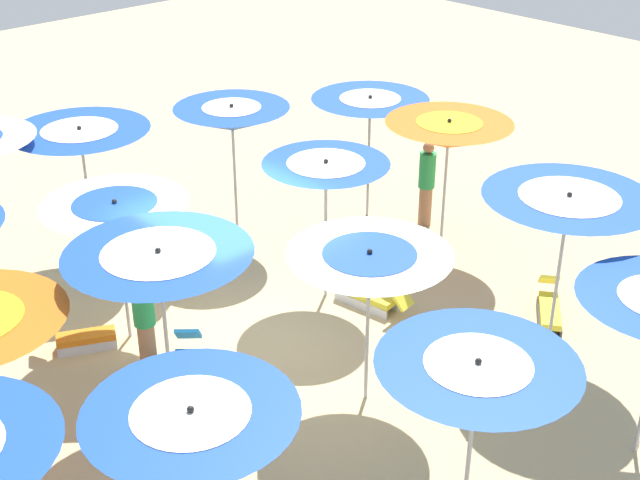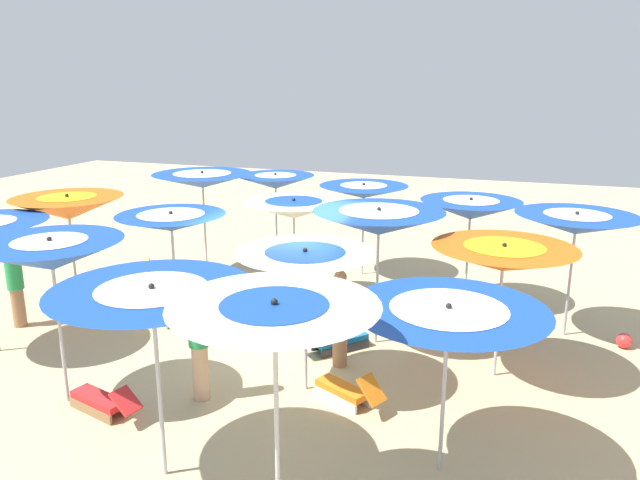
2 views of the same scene
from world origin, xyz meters
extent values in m
cube|color=#D1B57F|center=(0.00, 0.00, -0.02)|extent=(39.46, 39.46, 0.04)
cylinder|color=#B2B2B7|center=(-1.77, 4.31, 1.14)|extent=(0.05, 0.05, 2.29)
cone|color=white|center=(-1.77, 4.31, 2.29)|extent=(2.04, 2.04, 0.44)
cone|color=#1947B2|center=(-1.77, 4.31, 2.40)|extent=(1.05, 1.05, 0.22)
sphere|color=black|center=(-1.77, 4.31, 2.53)|extent=(0.07, 0.07, 0.07)
cylinder|color=#B2B2B7|center=(-3.22, 2.76, 0.96)|extent=(0.05, 0.05, 1.91)
cone|color=#1947B2|center=(-3.22, 2.76, 1.91)|extent=(2.26, 2.26, 0.32)
cone|color=white|center=(-3.22, 2.76, 1.99)|extent=(1.33, 1.33, 0.19)
sphere|color=black|center=(-3.22, 2.76, 2.11)|extent=(0.07, 0.07, 0.07)
cylinder|color=#B2B2B7|center=(-3.70, 0.05, 0.97)|extent=(0.05, 0.05, 1.93)
cone|color=orange|center=(-3.70, 0.05, 1.93)|extent=(2.18, 2.18, 0.38)
cone|color=yellow|center=(-3.70, 0.05, 2.02)|extent=(1.21, 1.21, 0.21)
sphere|color=black|center=(-3.70, 0.05, 2.15)|extent=(0.07, 0.07, 0.07)
cylinder|color=#B2B2B7|center=(-4.82, -2.01, 1.04)|extent=(0.05, 0.05, 2.09)
cone|color=#1947B2|center=(-4.82, -2.01, 2.09)|extent=(2.12, 2.12, 0.35)
cone|color=white|center=(-4.82, -2.01, 2.18)|extent=(1.13, 1.13, 0.19)
sphere|color=black|center=(-4.82, -2.01, 2.30)|extent=(0.07, 0.07, 0.07)
cylinder|color=#B2B2B7|center=(-0.13, 3.90, 1.08)|extent=(0.05, 0.05, 2.16)
cone|color=#1947B2|center=(-0.13, 3.90, 2.16)|extent=(2.26, 2.26, 0.34)
cone|color=white|center=(-0.13, 3.90, 2.25)|extent=(1.22, 1.22, 0.19)
sphere|color=black|center=(-0.13, 3.90, 2.37)|extent=(0.07, 0.07, 0.07)
cylinder|color=#B2B2B7|center=(-1.01, 1.43, 1.01)|extent=(0.05, 0.05, 2.01)
cone|color=white|center=(-1.01, 1.43, 2.01)|extent=(2.04, 2.04, 0.30)
cone|color=#1947B2|center=(-1.01, 1.43, 2.09)|extent=(1.17, 1.17, 0.17)
sphere|color=black|center=(-1.01, 1.43, 2.20)|extent=(0.07, 0.07, 0.07)
cylinder|color=#B2B2B7|center=(-1.61, -0.56, 1.10)|extent=(0.05, 0.05, 2.19)
cone|color=#1947B2|center=(-1.61, -0.56, 2.19)|extent=(2.26, 2.26, 0.43)
cone|color=white|center=(-1.61, -0.56, 2.29)|extent=(1.35, 1.35, 0.26)
sphere|color=black|center=(-1.61, -0.56, 2.44)|extent=(0.07, 0.07, 0.07)
cylinder|color=#B2B2B7|center=(-2.92, -3.02, 1.01)|extent=(0.05, 0.05, 2.01)
cone|color=#1947B2|center=(-2.92, -3.02, 2.01)|extent=(2.03, 2.03, 0.40)
cone|color=white|center=(-2.92, -3.02, 2.11)|extent=(1.11, 1.11, 0.22)
sphere|color=black|center=(-2.92, -3.02, 2.24)|extent=(0.07, 0.07, 0.07)
cylinder|color=#B2B2B7|center=(2.17, 2.90, 1.11)|extent=(0.05, 0.05, 2.22)
cone|color=#1947B2|center=(2.17, 2.90, 2.22)|extent=(1.97, 1.97, 0.42)
cone|color=white|center=(2.17, 2.90, 2.33)|extent=(1.00, 1.00, 0.21)
sphere|color=black|center=(2.17, 2.90, 2.46)|extent=(0.07, 0.07, 0.07)
cylinder|color=#B2B2B7|center=(1.91, 0.31, 1.06)|extent=(0.05, 0.05, 2.12)
cone|color=#1947B2|center=(1.91, 0.31, 2.12)|extent=(1.92, 1.92, 0.30)
cone|color=white|center=(1.91, 0.31, 2.19)|extent=(1.17, 1.17, 0.18)
sphere|color=black|center=(1.91, 0.31, 2.30)|extent=(0.07, 0.07, 0.07)
cylinder|color=#B2B2B7|center=(0.49, -1.97, 1.00)|extent=(0.05, 0.05, 1.99)
cone|color=white|center=(0.49, -1.97, 1.99)|extent=(2.07, 2.07, 0.36)
cone|color=#1947B2|center=(0.49, -1.97, 2.08)|extent=(1.17, 1.17, 0.20)
sphere|color=black|center=(0.49, -1.97, 2.20)|extent=(0.07, 0.07, 0.07)
cylinder|color=#B2B2B7|center=(-0.36, -4.29, 1.01)|extent=(0.05, 0.05, 2.01)
cone|color=#1947B2|center=(-0.36, -4.29, 2.01)|extent=(2.09, 2.09, 0.30)
cone|color=white|center=(-0.36, -4.29, 2.09)|extent=(1.09, 1.09, 0.16)
sphere|color=black|center=(-0.36, -4.29, 2.20)|extent=(0.07, 0.07, 0.07)
cylinder|color=#B2B2B7|center=(4.38, 0.01, 1.08)|extent=(0.05, 0.05, 2.15)
cone|color=orange|center=(4.38, 0.01, 2.15)|extent=(2.10, 2.10, 0.44)
cone|color=yellow|center=(4.38, 0.01, 2.27)|extent=(1.08, 1.08, 0.23)
sphere|color=black|center=(4.38, 0.01, 2.41)|extent=(0.07, 0.07, 0.07)
cylinder|color=#B2B2B7|center=(3.16, -3.01, 1.14)|extent=(0.05, 0.05, 2.29)
cone|color=#1947B2|center=(3.16, -3.01, 2.29)|extent=(2.30, 2.30, 0.34)
cone|color=white|center=(3.16, -3.01, 2.36)|extent=(1.33, 1.33, 0.19)
sphere|color=black|center=(3.16, -3.01, 2.48)|extent=(0.07, 0.07, 0.07)
cylinder|color=#B2B2B7|center=(2.16, -4.96, 1.00)|extent=(0.05, 0.05, 2.00)
cone|color=#1947B2|center=(2.16, -4.96, 2.00)|extent=(2.01, 2.01, 0.35)
cone|color=white|center=(2.16, -4.96, 2.09)|extent=(1.07, 1.07, 0.19)
sphere|color=black|center=(2.16, -4.96, 2.21)|extent=(0.07, 0.07, 0.07)
cube|color=silver|center=(-1.56, 1.72, 0.07)|extent=(0.76, 0.41, 0.14)
cube|color=silver|center=(-1.69, 1.46, 0.07)|extent=(0.76, 0.41, 0.14)
cube|color=orange|center=(-1.63, 1.59, 0.19)|extent=(0.88, 0.63, 0.10)
cube|color=orange|center=(-2.13, 1.85, 0.40)|extent=(0.43, 0.41, 0.35)
cube|color=silver|center=(-3.07, -2.54, 0.07)|extent=(0.51, 0.87, 0.14)
cube|color=silver|center=(-3.38, -2.71, 0.07)|extent=(0.51, 0.87, 0.14)
cube|color=red|center=(-3.22, -2.63, 0.19)|extent=(0.79, 1.03, 0.10)
cube|color=red|center=(-3.56, -2.04, 0.37)|extent=(0.50, 0.52, 0.31)
cube|color=silver|center=(2.02, -0.36, 0.07)|extent=(0.18, 0.99, 0.14)
cube|color=silver|center=(2.33, -0.31, 0.07)|extent=(0.18, 0.99, 0.14)
cube|color=yellow|center=(2.17, -0.34, 0.19)|extent=(0.45, 1.03, 0.10)
cube|color=yellow|center=(2.27, -0.97, 0.39)|extent=(0.35, 0.36, 0.34)
cube|color=olive|center=(1.58, 3.12, 0.07)|extent=(0.88, 0.27, 0.14)
cube|color=olive|center=(1.51, 2.84, 0.07)|extent=(0.88, 0.27, 0.14)
cube|color=red|center=(1.55, 2.98, 0.19)|extent=(0.95, 0.52, 0.10)
cube|color=red|center=(0.95, 3.14, 0.36)|extent=(0.42, 0.37, 0.27)
cube|color=#333338|center=(-0.96, -0.20, 0.07)|extent=(0.66, 0.74, 0.14)
cube|color=#333338|center=(-1.22, 0.03, 0.07)|extent=(0.66, 0.74, 0.14)
cube|color=#1972B7|center=(-1.09, -0.08, 0.19)|extent=(0.90, 0.95, 0.10)
cube|color=#1972B7|center=(-0.67, 0.39, 0.39)|extent=(0.48, 0.48, 0.33)
cube|color=#333338|center=(3.94, -2.68, 0.07)|extent=(0.80, 0.61, 0.14)
cube|color=#333338|center=(3.77, -2.45, 0.07)|extent=(0.80, 0.61, 0.14)
cube|color=yellow|center=(3.85, -2.56, 0.19)|extent=(0.95, 0.82, 0.10)
cube|color=yellow|center=(4.36, -2.18, 0.37)|extent=(0.45, 0.44, 0.30)
cylinder|color=#A3704C|center=(-1.26, 0.51, 0.38)|extent=(0.24, 0.24, 0.76)
cylinder|color=green|center=(-1.26, 0.51, 1.09)|extent=(0.30, 0.30, 0.67)
sphere|color=#A3704C|center=(-1.26, 0.51, 1.53)|extent=(0.21, 0.21, 0.21)
cylinder|color=#A3704C|center=(4.99, 0.92, 0.38)|extent=(0.24, 0.24, 0.75)
cylinder|color=green|center=(4.99, 0.92, 1.08)|extent=(0.30, 0.30, 0.66)
sphere|color=#A3704C|center=(4.99, 0.92, 1.51)|extent=(0.20, 0.20, 0.20)
cylinder|color=#D8A87F|center=(0.35, 2.20, 0.42)|extent=(0.24, 0.24, 0.85)
cylinder|color=green|center=(0.35, 2.20, 1.22)|extent=(0.30, 0.30, 0.74)
sphere|color=#D8A87F|center=(0.35, 2.20, 1.70)|extent=(0.23, 0.23, 0.23)
sphere|color=red|center=(-5.78, -1.74, 0.14)|extent=(0.27, 0.27, 0.27)
camera|label=1|loc=(-6.42, -8.50, 7.31)|focal=49.73mm
camera|label=2|loc=(-3.91, 9.23, 4.56)|focal=33.96mm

